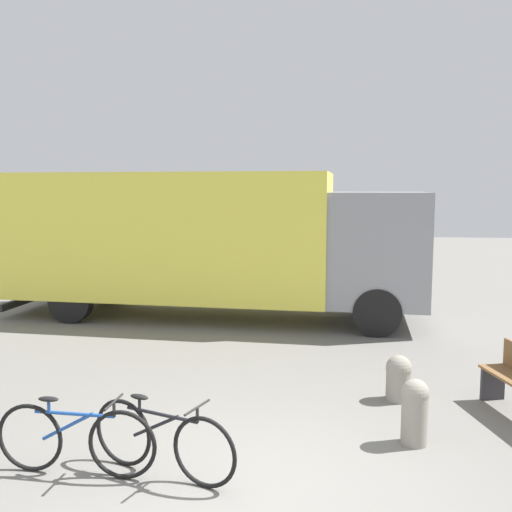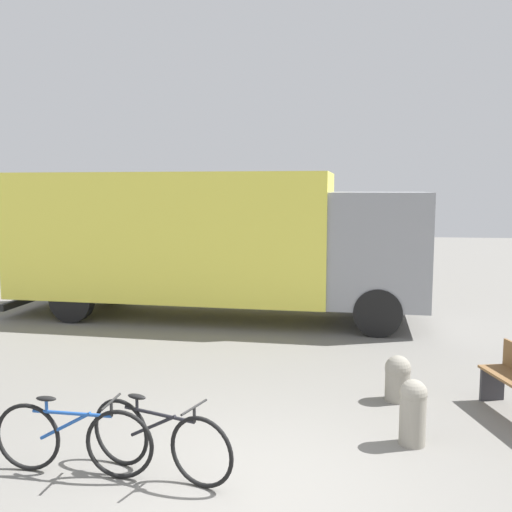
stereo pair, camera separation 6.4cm
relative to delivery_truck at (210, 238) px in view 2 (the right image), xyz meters
The scene contains 6 objects.
ground_plane 7.84m from the delivery_truck, 74.60° to the right, with size 60.00×60.00×0.00m, color slate.
delivery_truck is the anchor object (origin of this frame).
bicycle_near 7.45m from the delivery_truck, 88.73° to the right, with size 1.73×0.44×0.82m.
bicycle_middle 7.43m from the delivery_truck, 81.76° to the right, with size 1.65×0.66×0.82m.
bollard_near_bench 7.30m from the delivery_truck, 58.90° to the right, with size 0.31×0.31×0.77m.
bollard_far_bench 6.19m from the delivery_truck, 52.27° to the right, with size 0.36×0.36×0.63m.
Camera 2 is at (0.74, -5.20, 2.92)m, focal length 40.00 mm.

